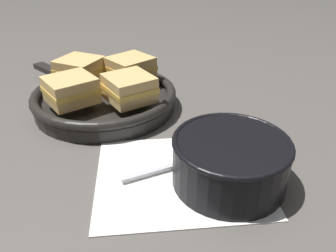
{
  "coord_description": "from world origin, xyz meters",
  "views": [
    {
      "loc": [
        -0.05,
        -0.43,
        0.3
      ],
      "look_at": [
        -0.01,
        0.03,
        0.04
      ],
      "focal_mm": 35.0,
      "sensor_mm": 36.0,
      "label": 1
    }
  ],
  "objects_px": {
    "spoon": "(185,163)",
    "sandwich_far_left": "(71,90)",
    "sandwich_near_right": "(80,69)",
    "soup_bowl": "(230,159)",
    "sandwich_near_left": "(131,68)",
    "sandwich_far_right": "(129,88)",
    "skillet": "(104,98)"
  },
  "relations": [
    {
      "from": "soup_bowl",
      "to": "spoon",
      "type": "distance_m",
      "value": 0.08
    },
    {
      "from": "sandwich_near_left",
      "to": "sandwich_far_left",
      "type": "bearing_deg",
      "value": -135.89
    },
    {
      "from": "spoon",
      "to": "sandwich_near_left",
      "type": "relative_size",
      "value": 1.22
    },
    {
      "from": "sandwich_near_right",
      "to": "sandwich_far_right",
      "type": "relative_size",
      "value": 1.01
    },
    {
      "from": "sandwich_far_left",
      "to": "sandwich_near_right",
      "type": "bearing_deg",
      "value": 89.11
    },
    {
      "from": "soup_bowl",
      "to": "skillet",
      "type": "relative_size",
      "value": 0.46
    },
    {
      "from": "sandwich_far_right",
      "to": "sandwich_near_right",
      "type": "bearing_deg",
      "value": 134.11
    },
    {
      "from": "sandwich_near_left",
      "to": "sandwich_near_right",
      "type": "xyz_separation_m",
      "value": [
        -0.1,
        0.0,
        0.0
      ]
    },
    {
      "from": "sandwich_near_right",
      "to": "sandwich_far_right",
      "type": "distance_m",
      "value": 0.15
    },
    {
      "from": "sandwich_near_left",
      "to": "sandwich_near_right",
      "type": "relative_size",
      "value": 1.02
    },
    {
      "from": "soup_bowl",
      "to": "sandwich_far_left",
      "type": "bearing_deg",
      "value": 140.13
    },
    {
      "from": "soup_bowl",
      "to": "sandwich_far_right",
      "type": "relative_size",
      "value": 1.45
    },
    {
      "from": "skillet",
      "to": "sandwich_far_left",
      "type": "xyz_separation_m",
      "value": [
        -0.05,
        -0.05,
        0.04
      ]
    },
    {
      "from": "soup_bowl",
      "to": "spoon",
      "type": "xyz_separation_m",
      "value": [
        -0.06,
        0.04,
        -0.03
      ]
    },
    {
      "from": "spoon",
      "to": "sandwich_far_left",
      "type": "relative_size",
      "value": 1.24
    },
    {
      "from": "sandwich_near_left",
      "to": "sandwich_far_right",
      "type": "relative_size",
      "value": 1.03
    },
    {
      "from": "sandwich_near_left",
      "to": "sandwich_far_left",
      "type": "height_order",
      "value": "same"
    },
    {
      "from": "spoon",
      "to": "skillet",
      "type": "xyz_separation_m",
      "value": [
        -0.13,
        0.21,
        0.01
      ]
    },
    {
      "from": "sandwich_near_right",
      "to": "sandwich_near_left",
      "type": "bearing_deg",
      "value": -0.89
    },
    {
      "from": "soup_bowl",
      "to": "sandwich_near_left",
      "type": "relative_size",
      "value": 1.4
    },
    {
      "from": "sandwich_far_left",
      "to": "spoon",
      "type": "bearing_deg",
      "value": -40.78
    },
    {
      "from": "skillet",
      "to": "spoon",
      "type": "bearing_deg",
      "value": -57.85
    },
    {
      "from": "sandwich_near_left",
      "to": "soup_bowl",
      "type": "bearing_deg",
      "value": -66.09
    },
    {
      "from": "spoon",
      "to": "sandwich_near_right",
      "type": "height_order",
      "value": "sandwich_near_right"
    },
    {
      "from": "soup_bowl",
      "to": "spoon",
      "type": "relative_size",
      "value": 1.14
    },
    {
      "from": "spoon",
      "to": "soup_bowl",
      "type": "bearing_deg",
      "value": -56.16
    },
    {
      "from": "spoon",
      "to": "sandwich_far_left",
      "type": "height_order",
      "value": "sandwich_far_left"
    },
    {
      "from": "spoon",
      "to": "sandwich_near_right",
      "type": "distance_m",
      "value": 0.33
    },
    {
      "from": "spoon",
      "to": "sandwich_far_right",
      "type": "height_order",
      "value": "sandwich_far_right"
    },
    {
      "from": "skillet",
      "to": "sandwich_far_left",
      "type": "relative_size",
      "value": 3.06
    },
    {
      "from": "spoon",
      "to": "sandwich_far_left",
      "type": "xyz_separation_m",
      "value": [
        -0.19,
        0.16,
        0.06
      ]
    },
    {
      "from": "spoon",
      "to": "sandwich_near_right",
      "type": "xyz_separation_m",
      "value": [
        -0.18,
        0.27,
        0.06
      ]
    }
  ]
}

